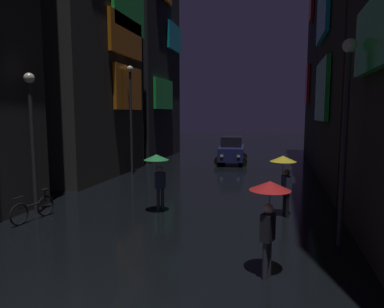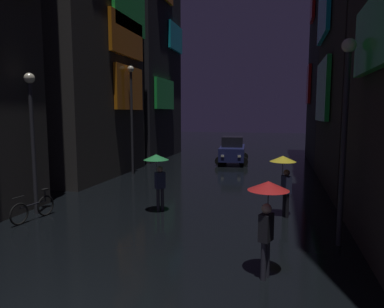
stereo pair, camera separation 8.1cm
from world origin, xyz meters
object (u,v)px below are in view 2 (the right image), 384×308
pedestrian_midstreet_left_yellow (284,169)px  pedestrian_far_right_red (268,202)px  streetlamp_right_near (345,119)px  streetlamp_left_far (132,108)px  pedestrian_foreground_right_green (157,167)px  bicycle_parked_at_storefront (33,209)px  streetlamp_left_near (32,126)px  car_distant (232,150)px

pedestrian_midstreet_left_yellow → pedestrian_far_right_red: 4.68m
pedestrian_midstreet_left_yellow → streetlamp_right_near: (1.47, -2.35, 1.76)m
pedestrian_midstreet_left_yellow → streetlamp_left_far: 10.88m
pedestrian_foreground_right_green → pedestrian_far_right_red: bearing=-45.4°
pedestrian_midstreet_left_yellow → streetlamp_left_far: (-8.53, 6.39, 2.19)m
bicycle_parked_at_storefront → pedestrian_midstreet_left_yellow: bearing=17.3°
streetlamp_right_near → streetlamp_left_near: bearing=177.3°
pedestrian_far_right_red → car_distant: bearing=100.2°
car_distant → streetlamp_left_far: (-5.08, -5.95, 2.93)m
pedestrian_far_right_red → streetlamp_left_near: streetlamp_left_near is taller
pedestrian_far_right_red → streetlamp_left_near: (-8.15, 2.77, 1.47)m
car_distant → streetlamp_right_near: streetlamp_right_near is taller
bicycle_parked_at_storefront → car_distant: size_ratio=0.42×
car_distant → streetlamp_left_near: (-5.08, -14.22, 2.21)m
pedestrian_midstreet_left_yellow → pedestrian_far_right_red: bearing=-94.7°
pedestrian_foreground_right_green → bicycle_parked_at_storefront: pedestrian_foreground_right_green is taller
streetlamp_left_far → car_distant: bearing=49.5°
pedestrian_foreground_right_green → bicycle_parked_at_storefront: bearing=-152.3°
pedestrian_foreground_right_green → streetlamp_left_near: (-4.13, -1.31, 1.47)m
streetlamp_right_near → streetlamp_left_far: (-10.00, 8.74, 0.43)m
pedestrian_foreground_right_green → streetlamp_right_near: (5.87, -1.78, 1.76)m
pedestrian_far_right_red → car_distant: size_ratio=0.50×
pedestrian_foreground_right_green → streetlamp_left_near: bearing=-162.3°
pedestrian_far_right_red → bicycle_parked_at_storefront: (-7.75, 2.13, -1.28)m
pedestrian_foreground_right_green → streetlamp_left_far: (-4.13, 6.96, 2.19)m
bicycle_parked_at_storefront → streetlamp_left_far: 9.58m
pedestrian_foreground_right_green → pedestrian_midstreet_left_yellow: size_ratio=1.00×
bicycle_parked_at_storefront → streetlamp_left_far: (-0.40, 8.92, 3.47)m
streetlamp_left_near → pedestrian_foreground_right_green: bearing=17.7°
car_distant → streetlamp_left_far: bearing=-130.5°
pedestrian_foreground_right_green → streetlamp_left_far: size_ratio=0.34×
pedestrian_midstreet_left_yellow → streetlamp_left_far: bearing=143.2°
bicycle_parked_at_storefront → streetlamp_left_near: size_ratio=0.37×
pedestrian_far_right_red → streetlamp_right_near: size_ratio=0.39×
bicycle_parked_at_storefront → streetlamp_right_near: 10.07m
streetlamp_right_near → car_distant: bearing=108.5°
streetlamp_right_near → streetlamp_left_near: streetlamp_right_near is taller
pedestrian_far_right_red → pedestrian_foreground_right_green: bearing=134.6°
pedestrian_foreground_right_green → streetlamp_right_near: bearing=-16.8°
car_distant → streetlamp_left_far: 8.35m
pedestrian_midstreet_left_yellow → pedestrian_foreground_right_green: bearing=-172.6°
pedestrian_midstreet_left_yellow → bicycle_parked_at_storefront: 8.61m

